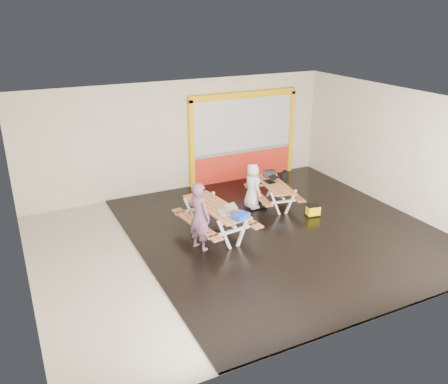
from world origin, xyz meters
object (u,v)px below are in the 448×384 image
picnic_table_right (274,189)px  person_left (199,216)px  laptop_left (227,210)px  backpack (285,177)px  person_right (252,186)px  blue_pouch (240,216)px  picnic_table_left (216,213)px  fluke_bag (313,211)px  laptop_right (271,180)px  toolbox (270,173)px  dark_case (261,204)px

picnic_table_right → person_left: size_ratio=1.15×
laptop_left → backpack: bearing=33.5°
person_right → blue_pouch: size_ratio=3.32×
laptop_left → picnic_table_left: bearing=99.3°
laptop_left → backpack: laptop_left is taller
picnic_table_right → person_left: person_left is taller
person_left → fluke_bag: (3.61, 0.32, -0.69)m
picnic_table_right → blue_pouch: bearing=-138.0°
laptop_left → laptop_right: bearing=36.0°
toolbox → dark_case: bearing=-139.1°
blue_pouch → fluke_bag: size_ratio=0.96×
toolbox → person_right: bearing=-148.2°
fluke_bag → laptop_right: bearing=113.9°
dark_case → fluke_bag: size_ratio=0.81×
person_left → blue_pouch: bearing=-140.0°
person_left → blue_pouch: (0.88, -0.45, 0.02)m
picnic_table_right → person_left: (-3.02, -1.49, 0.33)m
laptop_left → laptop_right: laptop_left is taller
laptop_right → backpack: size_ratio=1.02×
laptop_right → fluke_bag: (0.59, -1.34, -0.57)m
picnic_table_left → fluke_bag: picnic_table_left is taller
person_left → laptop_right: (3.02, 1.66, -0.11)m
person_right → blue_pouch: person_right is taller
person_right → backpack: person_right is taller
picnic_table_left → person_right: size_ratio=1.74×
picnic_table_left → toolbox: 3.04m
person_right → backpack: bearing=-74.0°
picnic_table_left → backpack: (3.04, 1.49, 0.02)m
picnic_table_left → fluke_bag: (2.95, -0.15, -0.44)m
backpack → dark_case: (-1.06, -0.40, -0.56)m
toolbox → fluke_bag: (0.37, -1.76, -0.61)m
dark_case → fluke_bag: bearing=-52.1°
picnic_table_right → backpack: (0.68, 0.48, 0.11)m
person_right → backpack: (1.40, 0.46, -0.09)m
person_left → blue_pouch: person_left is taller
person_left → backpack: person_left is taller
picnic_table_left → person_right: person_right is taller
laptop_right → dark_case: laptop_right is taller
picnic_table_left → person_left: person_left is taller
backpack → dark_case: 1.27m
backpack → dark_case: size_ratio=1.14×
person_right → laptop_left: size_ratio=2.66×
laptop_right → picnic_table_right: bearing=-90.0°
backpack → fluke_bag: 1.71m
backpack → fluke_bag: size_ratio=0.92×
laptop_left → backpack: size_ratio=1.30×
picnic_table_left → backpack: picnic_table_left is taller
person_right → fluke_bag: person_right is taller
picnic_table_right → fluke_bag: picnic_table_right is taller
blue_pouch → toolbox: 3.46m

